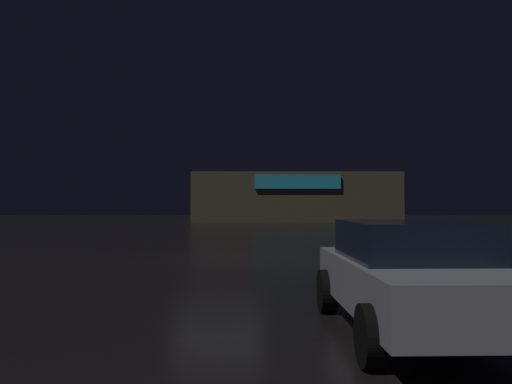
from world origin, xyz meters
The scene contains 3 objects.
ground_plane centered at (0.00, 0.00, 0.00)m, with size 120.00×120.00×0.00m, color black.
store_building centered at (4.49, 33.84, 2.14)m, with size 17.75×9.47×4.27m.
car_near centered at (2.94, -8.53, 0.70)m, with size 1.97×4.00×1.34m.
Camera 1 is at (1.05, -14.96, 1.56)m, focal length 37.47 mm.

